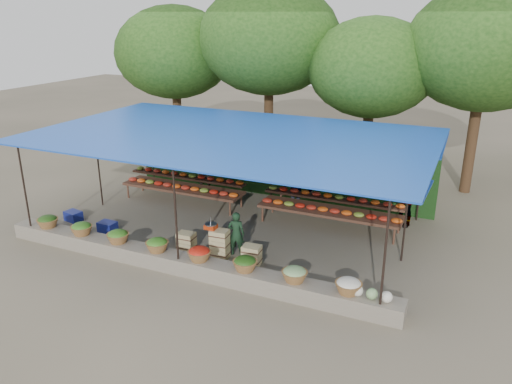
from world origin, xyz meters
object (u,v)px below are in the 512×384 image
at_px(crate_counter, 219,246).
at_px(blue_crate_front, 108,227).
at_px(weighing_scale, 211,226).
at_px(vendor_seated, 236,234).
at_px(blue_crate_back, 73,216).

height_order(crate_counter, blue_crate_front, crate_counter).
xyz_separation_m(crate_counter, blue_crate_front, (-3.70, 0.11, -0.16)).
relative_size(weighing_scale, vendor_seated, 0.27).
relative_size(crate_counter, vendor_seated, 1.98).
distance_m(blue_crate_front, blue_crate_back, 1.51).
xyz_separation_m(vendor_seated, blue_crate_back, (-5.53, 0.01, -0.45)).
xyz_separation_m(crate_counter, vendor_seated, (0.34, 0.33, 0.29)).
height_order(crate_counter, vendor_seated, vendor_seated).
bearing_deg(crate_counter, blue_crate_front, 178.29).
bearing_deg(vendor_seated, weighing_scale, 16.26).
xyz_separation_m(weighing_scale, blue_crate_back, (-4.97, 0.34, -0.70)).
bearing_deg(blue_crate_back, crate_counter, 6.92).
distance_m(crate_counter, blue_crate_back, 5.20).
height_order(weighing_scale, blue_crate_back, weighing_scale).
relative_size(vendor_seated, blue_crate_front, 2.39).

